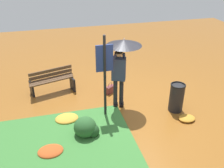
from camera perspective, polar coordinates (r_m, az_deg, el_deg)
name	(u,v)px	position (r m, az deg, el deg)	size (l,w,h in m)	color
ground_plane	(129,107)	(7.42, 3.83, -5.14)	(18.00, 18.00, 0.00)	brown
person_with_umbrella	(122,56)	(6.78, 2.19, 6.39)	(0.96, 0.96, 2.04)	black
info_sign_post	(105,68)	(6.33, -1.69, 3.69)	(0.44, 0.07, 2.30)	black
handbag	(110,89)	(8.03, -0.42, -1.22)	(0.33, 0.29, 0.37)	brown
park_bench	(52,81)	(8.19, -13.51, 0.74)	(1.44, 0.74, 0.75)	black
trash_bin	(177,97)	(7.26, 14.46, -2.96)	(0.42, 0.42, 0.83)	black
shrub_cluster	(87,128)	(6.24, -5.81, -9.85)	(0.61, 0.56, 0.50)	#285628
leaf_pile_near_person	(51,151)	(6.01, -13.79, -14.59)	(0.58, 0.46, 0.13)	#B74C1E
leaf_pile_by_bench	(67,118)	(6.91, -10.24, -7.71)	(0.62, 0.49, 0.14)	gold
leaf_pile_far_path	(187,118)	(7.13, 16.66, -7.47)	(0.46, 0.37, 0.10)	#C68428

